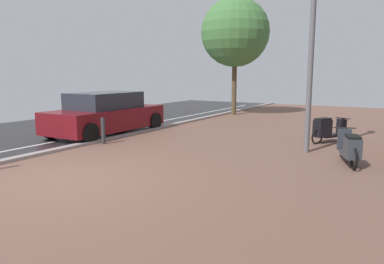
{
  "coord_description": "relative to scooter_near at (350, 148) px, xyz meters",
  "views": [
    {
      "loc": [
        5.64,
        -4.67,
        2.07
      ],
      "look_at": [
        2.33,
        0.95,
        1.03
      ],
      "focal_mm": 34.36,
      "sensor_mm": 36.0,
      "label": 1
    }
  ],
  "objects": [
    {
      "name": "bollard_far",
      "position": [
        -6.64,
        -0.99,
        0.0
      ],
      "size": [
        0.12,
        0.12,
        0.78
      ],
      "color": "#38383D",
      "rests_on": "ground"
    },
    {
      "name": "lamp_post",
      "position": [
        -1.17,
        0.89,
        2.56
      ],
      "size": [
        0.2,
        0.52,
        5.27
      ],
      "color": "slate",
      "rests_on": "ground"
    },
    {
      "name": "parked_car_near",
      "position": [
        -7.9,
        0.47,
        0.29
      ],
      "size": [
        1.94,
        4.3,
        1.43
      ],
      "color": "maroon",
      "rests_on": "ground"
    },
    {
      "name": "ground",
      "position": [
        -3.17,
        -4.21,
        -0.41
      ],
      "size": [
        21.0,
        40.0,
        0.13
      ],
      "color": "#262326"
    },
    {
      "name": "scooter_near",
      "position": [
        0.0,
        0.0,
        0.0
      ],
      "size": [
        0.79,
        1.66,
        0.79
      ],
      "color": "black",
      "rests_on": "ground"
    },
    {
      "name": "street_tree",
      "position": [
        -6.53,
        8.2,
        3.66
      ],
      "size": [
        3.37,
        3.37,
        5.75
      ],
      "color": "brown",
      "rests_on": "ground"
    },
    {
      "name": "scooter_mid",
      "position": [
        -0.99,
        2.6,
        0.01
      ],
      "size": [
        0.93,
        1.53,
        0.78
      ],
      "color": "black",
      "rests_on": "ground"
    }
  ]
}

